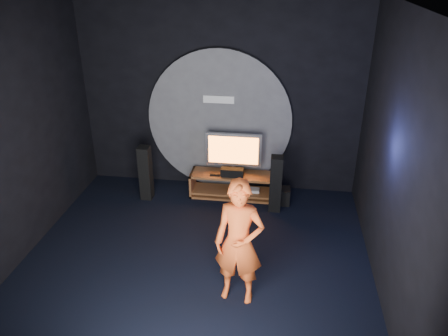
# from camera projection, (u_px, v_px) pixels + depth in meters

# --- Properties ---
(floor) EXTENTS (5.00, 5.00, 0.00)m
(floor) POSITION_uv_depth(u_px,v_px,m) (195.00, 264.00, 6.26)
(floor) COLOR black
(floor) RESTS_ON ground
(back_wall) EXTENTS (5.00, 0.04, 3.50)m
(back_wall) POSITION_uv_depth(u_px,v_px,m) (220.00, 96.00, 7.72)
(back_wall) COLOR black
(back_wall) RESTS_ON ground
(front_wall) EXTENTS (5.00, 0.04, 3.50)m
(front_wall) POSITION_uv_depth(u_px,v_px,m) (122.00, 287.00, 3.27)
(front_wall) COLOR black
(front_wall) RESTS_ON ground
(left_wall) EXTENTS (0.04, 5.00, 3.50)m
(left_wall) POSITION_uv_depth(u_px,v_px,m) (6.00, 142.00, 5.80)
(left_wall) COLOR black
(left_wall) RESTS_ON ground
(right_wall) EXTENTS (0.04, 5.00, 3.50)m
(right_wall) POSITION_uv_depth(u_px,v_px,m) (397.00, 165.00, 5.18)
(right_wall) COLOR black
(right_wall) RESTS_ON ground
(ceiling) EXTENTS (5.00, 5.00, 0.01)m
(ceiling) POSITION_uv_depth(u_px,v_px,m) (185.00, 5.00, 4.72)
(ceiling) COLOR black
(ceiling) RESTS_ON back_wall
(wall_disc_panel) EXTENTS (2.60, 0.11, 2.60)m
(wall_disc_panel) POSITION_uv_depth(u_px,v_px,m) (219.00, 121.00, 7.86)
(wall_disc_panel) COLOR #515156
(wall_disc_panel) RESTS_ON ground
(media_console) EXTENTS (1.53, 0.45, 0.45)m
(media_console) POSITION_uv_depth(u_px,v_px,m) (233.00, 186.00, 7.96)
(media_console) COLOR #9D5530
(media_console) RESTS_ON ground
(tv) EXTENTS (0.99, 0.22, 0.75)m
(tv) POSITION_uv_depth(u_px,v_px,m) (233.00, 152.00, 7.73)
(tv) COLOR #A5A5AC
(tv) RESTS_ON media_console
(center_speaker) EXTENTS (0.40, 0.15, 0.15)m
(center_speaker) POSITION_uv_depth(u_px,v_px,m) (232.00, 172.00, 7.73)
(center_speaker) COLOR black
(center_speaker) RESTS_ON media_console
(remote) EXTENTS (0.18, 0.05, 0.02)m
(remote) POSITION_uv_depth(u_px,v_px,m) (215.00, 175.00, 7.78)
(remote) COLOR black
(remote) RESTS_ON media_console
(tower_speaker_left) EXTENTS (0.20, 0.22, 1.00)m
(tower_speaker_left) POSITION_uv_depth(u_px,v_px,m) (146.00, 173.00, 7.77)
(tower_speaker_left) COLOR black
(tower_speaker_left) RESTS_ON ground
(tower_speaker_right) EXTENTS (0.20, 0.22, 1.00)m
(tower_speaker_right) POSITION_uv_depth(u_px,v_px,m) (276.00, 184.00, 7.40)
(tower_speaker_right) COLOR black
(tower_speaker_right) RESTS_ON ground
(subwoofer) EXTENTS (0.27, 0.27, 0.29)m
(subwoofer) POSITION_uv_depth(u_px,v_px,m) (282.00, 196.00, 7.75)
(subwoofer) COLOR black
(subwoofer) RESTS_ON ground
(player) EXTENTS (0.65, 0.47, 1.68)m
(player) POSITION_uv_depth(u_px,v_px,m) (239.00, 243.00, 5.31)
(player) COLOR #E6551F
(player) RESTS_ON ground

